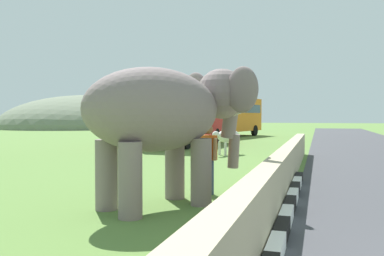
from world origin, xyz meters
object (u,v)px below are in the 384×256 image
at_px(person_handler, 208,155).
at_px(bus_orange, 231,114).
at_px(bus_red, 185,113).
at_px(elephant, 169,112).
at_px(cow_near, 228,137).

bearing_deg(person_handler, bus_orange, 10.79).
distance_m(bus_red, bus_orange, 11.56).
relative_size(elephant, cow_near, 2.11).
distance_m(elephant, bus_orange, 28.35).
bearing_deg(bus_orange, cow_near, -168.56).
bearing_deg(person_handler, elephant, 161.74).
relative_size(bus_red, cow_near, 4.83).
bearing_deg(cow_near, bus_red, 36.47).
xyz_separation_m(person_handler, bus_red, (15.03, 5.57, 1.15)).
bearing_deg(bus_orange, bus_red, 177.51).
bearing_deg(bus_red, person_handler, -159.66).
bearing_deg(bus_red, bus_orange, -2.49).
relative_size(bus_red, bus_orange, 1.04).
height_order(person_handler, bus_red, bus_red).
distance_m(person_handler, bus_red, 16.07).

